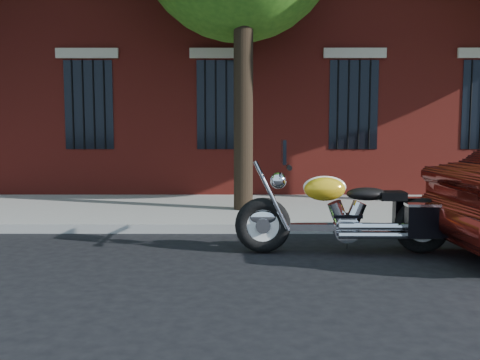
{
  "coord_description": "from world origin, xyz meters",
  "views": [
    {
      "loc": [
        0.48,
        -7.14,
        1.72
      ],
      "look_at": [
        0.45,
        0.8,
        0.92
      ],
      "focal_mm": 40.0,
      "sensor_mm": 36.0,
      "label": 1
    }
  ],
  "objects": [
    {
      "name": "sidewalk",
      "position": [
        0.0,
        3.26,
        0.07
      ],
      "size": [
        40.0,
        3.6,
        0.15
      ],
      "primitive_type": "cube",
      "color": "gray",
      "rests_on": "ground"
    },
    {
      "name": "curb",
      "position": [
        0.0,
        1.38,
        0.07
      ],
      "size": [
        40.0,
        0.16,
        0.15
      ],
      "primitive_type": "cube",
      "color": "gray",
      "rests_on": "ground"
    },
    {
      "name": "ground",
      "position": [
        0.0,
        0.0,
        0.0
      ],
      "size": [
        120.0,
        120.0,
        0.0
      ],
      "primitive_type": "plane",
      "color": "black",
      "rests_on": "ground"
    },
    {
      "name": "motorcycle",
      "position": [
        1.99,
        -0.03,
        0.52
      ],
      "size": [
        3.04,
        0.88,
        1.53
      ],
      "rotation": [
        0.0,
        0.0,
        -0.01
      ],
      "color": "black",
      "rests_on": "ground"
    }
  ]
}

